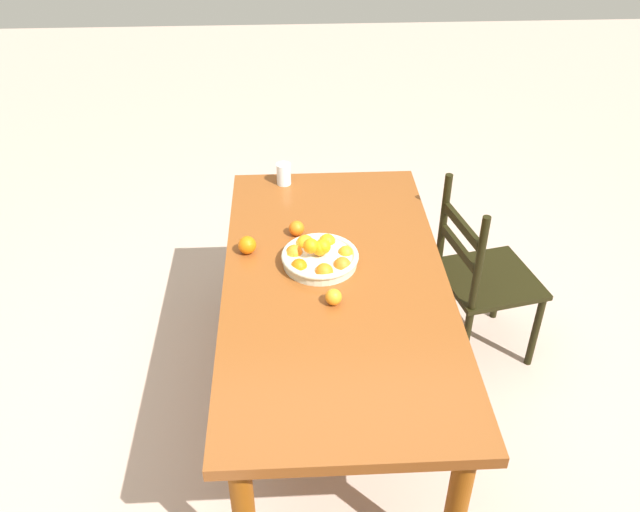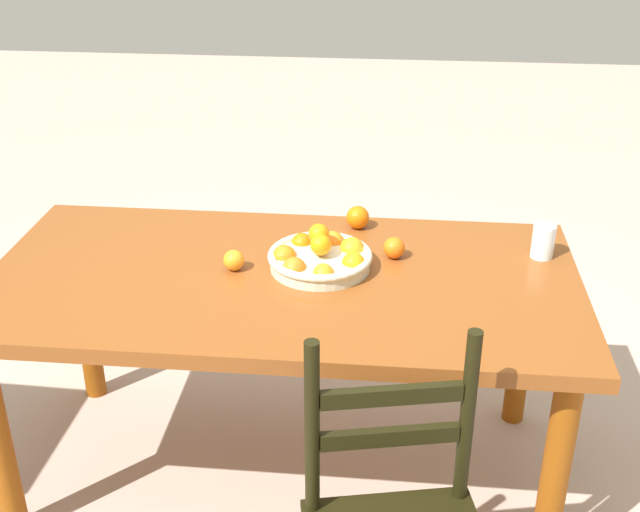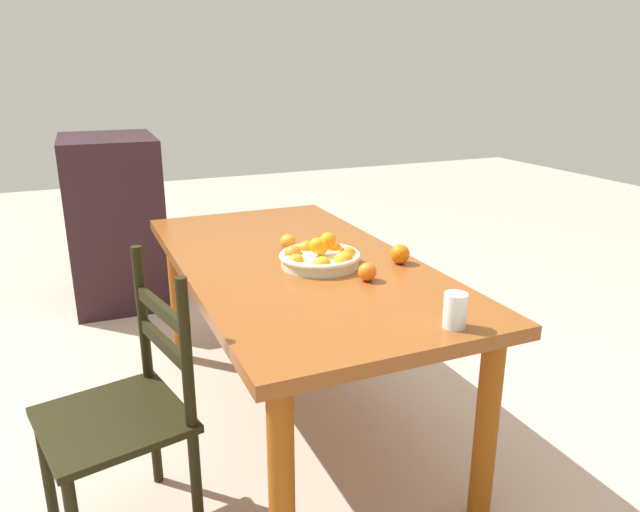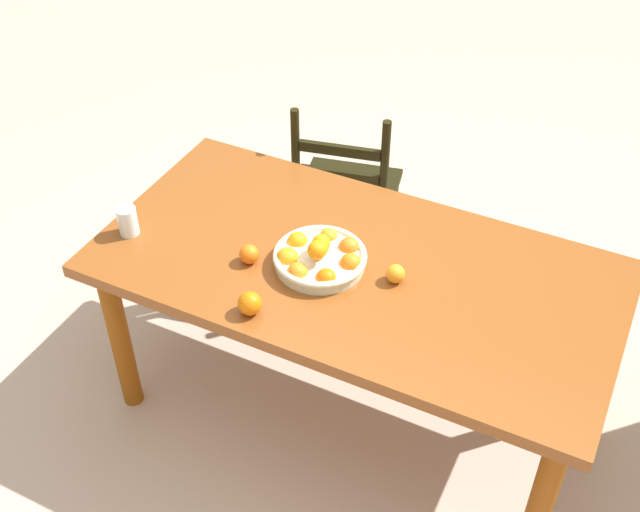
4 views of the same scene
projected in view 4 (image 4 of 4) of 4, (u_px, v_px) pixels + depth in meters
ground_plane at (350, 405)px, 3.19m from camera, size 12.00×12.00×0.00m
dining_table at (355, 284)px, 2.76m from camera, size 1.78×0.90×0.75m
chair_near_window at (346, 196)px, 3.53m from camera, size 0.51×0.51×0.92m
fruit_bowl at (319, 257)px, 2.67m from camera, size 0.32×0.32×0.13m
orange_loose_0 at (249, 254)px, 2.69m from camera, size 0.07×0.07×0.07m
orange_loose_1 at (396, 274)px, 2.62m from camera, size 0.06×0.06×0.06m
orange_loose_2 at (250, 303)px, 2.50m from camera, size 0.08×0.08×0.08m
drinking_glass at (128, 221)px, 2.79m from camera, size 0.07×0.07×0.11m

